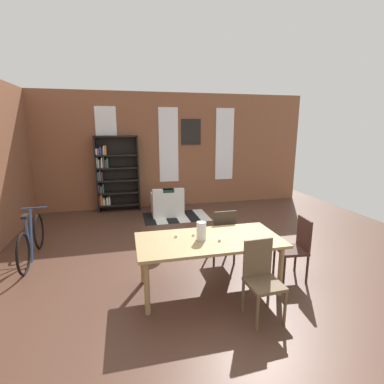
{
  "coord_description": "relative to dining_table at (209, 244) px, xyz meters",
  "views": [
    {
      "loc": [
        -1.26,
        -4.45,
        2.27
      ],
      "look_at": [
        0.12,
        1.31,
        0.93
      ],
      "focal_mm": 26.73,
      "sensor_mm": 36.0,
      "label": 1
    }
  ],
  "objects": [
    {
      "name": "tealight_candle_2",
      "position": [
        -0.18,
        0.17,
        0.09
      ],
      "size": [
        0.04,
        0.04,
        0.03
      ],
      "primitive_type": "cylinder",
      "color": "silver",
      "rests_on": "dining_table"
    },
    {
      "name": "ground_plane",
      "position": [
        0.16,
        0.88,
        -0.68
      ],
      "size": [
        9.65,
        9.65,
        0.0
      ],
      "primitive_type": "plane",
      "color": "#4E3226"
    },
    {
      "name": "dining_chair_near_right",
      "position": [
        0.45,
        -0.72,
        -0.17
      ],
      "size": [
        0.42,
        0.42,
        0.95
      ],
      "color": "brown",
      "rests_on": "ground"
    },
    {
      "name": "framed_picture",
      "position": [
        0.82,
        4.58,
        1.47
      ],
      "size": [
        0.56,
        0.03,
        0.72
      ],
      "primitive_type": "cube",
      "color": "black"
    },
    {
      "name": "bicycle_second",
      "position": [
        -2.74,
        1.63,
        -0.34
      ],
      "size": [
        0.44,
        1.72,
        0.91
      ],
      "color": "black",
      "rests_on": "ground"
    },
    {
      "name": "tealight_candle_1",
      "position": [
        0.11,
        -0.11,
        0.09
      ],
      "size": [
        0.04,
        0.04,
        0.03
      ],
      "primitive_type": "cylinder",
      "color": "silver",
      "rests_on": "dining_table"
    },
    {
      "name": "dining_table",
      "position": [
        0.0,
        0.0,
        0.0
      ],
      "size": [
        2.01,
        0.98,
        0.76
      ],
      "color": "#997E4F",
      "rests_on": "ground"
    },
    {
      "name": "dining_chair_head_right",
      "position": [
        1.38,
        -0.01,
        -0.17
      ],
      "size": [
        0.44,
        0.44,
        0.95
      ],
      "color": "#3D231D",
      "rests_on": "ground"
    },
    {
      "name": "potted_plant_by_shelf",
      "position": [
        -0.6,
        1.22,
        -0.45
      ],
      "size": [
        0.33,
        0.33,
        0.44
      ],
      "color": "#9E6042",
      "rests_on": "ground"
    },
    {
      "name": "window_pane_2",
      "position": [
        1.84,
        4.58,
        1.09
      ],
      "size": [
        0.55,
        0.02,
        2.09
      ],
      "primitive_type": "cube",
      "color": "white"
    },
    {
      "name": "window_pane_0",
      "position": [
        -1.52,
        4.58,
        1.09
      ],
      "size": [
        0.55,
        0.02,
        2.09
      ],
      "primitive_type": "cube",
      "color": "white"
    },
    {
      "name": "vase_on_table",
      "position": [
        -0.11,
        0.0,
        0.2
      ],
      "size": [
        0.13,
        0.13,
        0.25
      ],
      "primitive_type": "cylinder",
      "color": "silver",
      "rests_on": "dining_table"
    },
    {
      "name": "tealight_candle_0",
      "position": [
        -0.44,
        0.17,
        0.09
      ],
      "size": [
        0.04,
        0.04,
        0.03
      ],
      "primitive_type": "cylinder",
      "color": "silver",
      "rests_on": "dining_table"
    },
    {
      "name": "window_pane_1",
      "position": [
        0.16,
        4.58,
        1.09
      ],
      "size": [
        0.55,
        0.02,
        2.09
      ],
      "primitive_type": "cube",
      "color": "white"
    },
    {
      "name": "armchair_white",
      "position": [
        -0.05,
        3.69,
        -0.4
      ],
      "size": [
        0.81,
        0.81,
        0.75
      ],
      "color": "silver",
      "rests_on": "ground"
    },
    {
      "name": "dining_chair_far_right",
      "position": [
        0.45,
        0.71,
        -0.17
      ],
      "size": [
        0.4,
        0.4,
        0.95
      ],
      "color": "#382D23",
      "rests_on": "ground"
    },
    {
      "name": "bookshelf_tall",
      "position": [
        -1.36,
        4.4,
        0.36
      ],
      "size": [
        1.14,
        0.31,
        2.06
      ],
      "color": "black",
      "rests_on": "ground"
    },
    {
      "name": "back_wall_brick",
      "position": [
        0.16,
        4.65,
        0.93
      ],
      "size": [
        8.21,
        0.12,
        3.22
      ],
      "primitive_type": "cube",
      "color": "brown",
      "rests_on": "ground"
    },
    {
      "name": "striped_rug",
      "position": [
        0.14,
        3.43,
        -0.68
      ],
      "size": [
        1.66,
        1.05,
        0.01
      ],
      "color": "black",
      "rests_on": "ground"
    }
  ]
}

